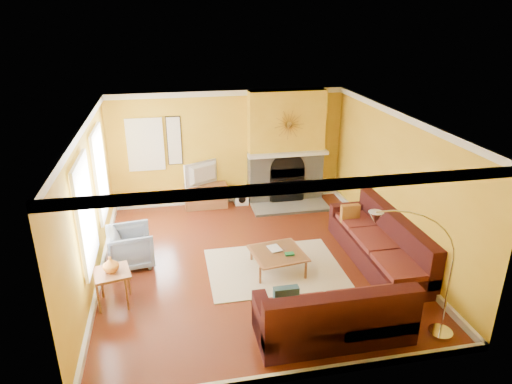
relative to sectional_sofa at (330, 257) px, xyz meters
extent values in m
cube|color=maroon|center=(-1.20, 0.85, -0.46)|extent=(5.50, 6.00, 0.02)
cube|color=white|center=(-1.20, 0.85, 2.26)|extent=(5.50, 6.00, 0.02)
cube|color=gold|center=(-1.20, 3.86, 0.90)|extent=(5.50, 0.02, 2.70)
cube|color=gold|center=(-1.20, -2.16, 0.90)|extent=(5.50, 0.02, 2.70)
cube|color=gold|center=(-3.96, 0.85, 0.90)|extent=(0.02, 6.00, 2.70)
cube|color=gold|center=(1.56, 0.85, 0.90)|extent=(0.02, 6.00, 2.70)
cube|color=white|center=(-3.92, 2.15, 1.05)|extent=(0.06, 1.22, 1.72)
cube|color=white|center=(-3.92, 0.25, 1.05)|extent=(0.06, 1.22, 1.72)
cube|color=white|center=(-3.10, 3.81, 1.10)|extent=(0.82, 0.06, 1.22)
cube|color=white|center=(-2.45, 3.82, 1.15)|extent=(0.34, 0.04, 1.14)
cube|color=white|center=(0.15, 3.41, 0.80)|extent=(1.92, 0.22, 0.08)
cube|color=gray|center=(0.15, 3.10, -0.42)|extent=(1.80, 0.70, 0.06)
cube|color=beige|center=(-0.85, 0.55, -0.44)|extent=(2.40, 1.80, 0.02)
cube|color=#915934|center=(-1.80, 3.60, -0.18)|extent=(1.00, 0.45, 0.55)
imported|color=black|center=(-1.80, 3.60, 0.38)|extent=(0.92, 0.59, 0.57)
cube|color=white|center=(-0.95, 3.63, -0.29)|extent=(0.32, 0.32, 0.32)
imported|color=gray|center=(-3.40, 1.20, -0.09)|extent=(0.90, 0.88, 0.73)
imported|color=orange|center=(-3.60, 0.00, 0.27)|extent=(0.28, 0.28, 0.26)
imported|color=white|center=(-0.94, 0.59, -0.08)|extent=(0.26, 0.32, 0.03)
camera|label=1|loc=(-2.58, -6.47, 3.95)|focal=32.00mm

